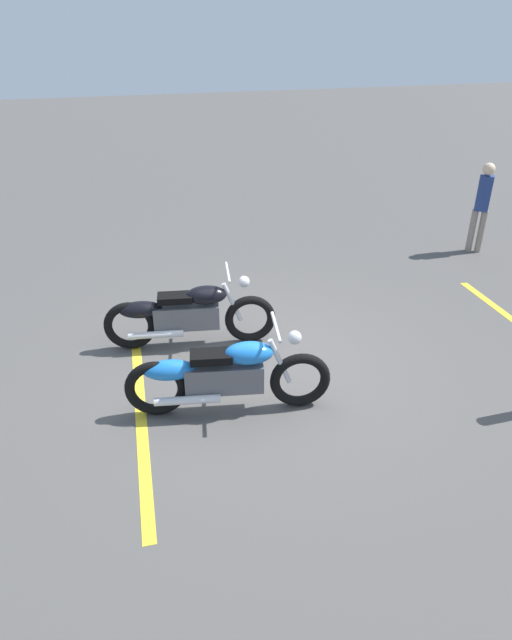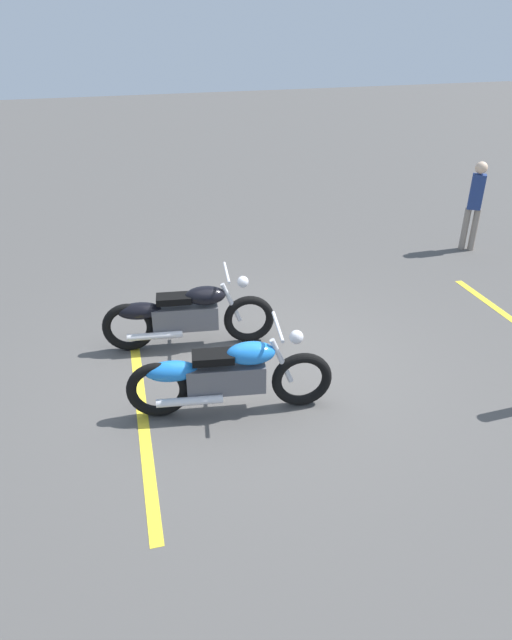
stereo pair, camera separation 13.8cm
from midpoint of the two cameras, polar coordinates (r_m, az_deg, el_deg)
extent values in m
plane|color=#514F4C|center=(6.87, 0.85, -4.73)|extent=(60.00, 60.00, 0.00)
torus|color=black|center=(6.04, 5.28, -6.26)|extent=(0.68, 0.24, 0.67)
torus|color=black|center=(5.97, -9.71, -7.05)|extent=(0.68, 0.24, 0.67)
cube|color=#59595E|center=(5.91, -2.66, -6.06)|extent=(0.87, 0.39, 0.32)
ellipsoid|color=blue|center=(5.76, -0.04, -3.46)|extent=(0.57, 0.38, 0.24)
ellipsoid|color=blue|center=(5.83, -8.31, -5.19)|extent=(0.60, 0.35, 0.22)
cube|color=black|center=(5.75, -4.02, -3.83)|extent=(0.48, 0.32, 0.09)
cylinder|color=silver|center=(5.86, 3.18, -4.31)|extent=(0.27, 0.11, 0.56)
cylinder|color=silver|center=(5.63, 2.79, -0.71)|extent=(0.16, 0.61, 0.04)
sphere|color=silver|center=(5.73, 4.74, -1.84)|extent=(0.15, 0.15, 0.15)
cylinder|color=silver|center=(5.88, -6.48, -8.30)|extent=(0.70, 0.23, 0.09)
torus|color=black|center=(7.21, -0.06, 0.10)|extent=(0.68, 0.23, 0.67)
torus|color=black|center=(7.22, -12.45, -0.59)|extent=(0.68, 0.23, 0.67)
cube|color=#59595E|center=(7.14, -6.70, 0.33)|extent=(0.87, 0.37, 0.32)
ellipsoid|color=black|center=(7.00, -4.63, 2.62)|extent=(0.56, 0.37, 0.24)
ellipsoid|color=black|center=(7.10, -11.36, 1.06)|extent=(0.59, 0.34, 0.22)
cube|color=black|center=(7.01, -7.89, 2.28)|extent=(0.48, 0.32, 0.09)
cylinder|color=silver|center=(7.07, -1.92, 1.86)|extent=(0.27, 0.11, 0.56)
cylinder|color=silver|center=(6.89, -2.39, 4.99)|extent=(0.15, 0.62, 0.04)
sphere|color=silver|center=(6.96, -0.72, 4.01)|extent=(0.15, 0.15, 0.15)
cylinder|color=silver|center=(7.11, -9.83, -1.52)|extent=(0.70, 0.22, 0.09)
cylinder|color=gray|center=(11.03, 22.74, 8.49)|extent=(0.11, 0.11, 0.79)
cylinder|color=gray|center=(11.02, 21.90, 8.64)|extent=(0.11, 0.11, 0.79)
cube|color=navy|center=(10.83, 23.01, 12.06)|extent=(0.29, 0.28, 0.62)
sphere|color=beige|center=(10.73, 23.46, 14.24)|extent=(0.21, 0.21, 0.21)
cube|color=yellow|center=(6.07, -11.21, -10.49)|extent=(0.38, 3.20, 0.01)
camera|label=1|loc=(0.07, 90.61, -0.33)|focal=30.71mm
camera|label=2|loc=(0.07, -89.39, 0.33)|focal=30.71mm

